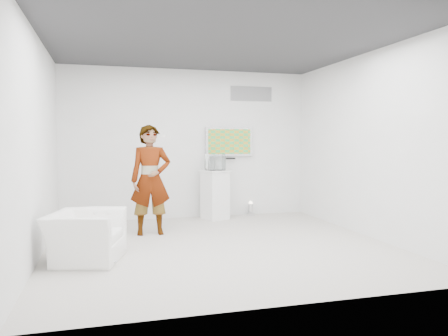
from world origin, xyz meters
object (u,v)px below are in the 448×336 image
(person, at_px, (151,180))
(pedestal, at_px, (215,195))
(armchair, at_px, (86,236))
(tv, at_px, (229,142))
(floor_uplight, at_px, (251,209))

(person, distance_m, pedestal, 1.81)
(armchair, bearing_deg, tv, -28.85)
(pedestal, bearing_deg, tv, 39.29)
(pedestal, bearing_deg, armchair, -133.54)
(person, xyz_separation_m, armchair, (-0.99, -1.42, -0.59))
(person, xyz_separation_m, pedestal, (1.38, 1.08, -0.42))
(person, distance_m, floor_uplight, 2.67)
(tv, height_order, floor_uplight, tv)
(tv, bearing_deg, armchair, -134.43)
(tv, bearing_deg, pedestal, -140.71)
(person, bearing_deg, floor_uplight, 30.60)
(pedestal, height_order, floor_uplight, pedestal)
(person, relative_size, floor_uplight, 6.45)
(tv, distance_m, person, 2.33)
(tv, relative_size, armchair, 1.01)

